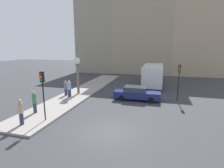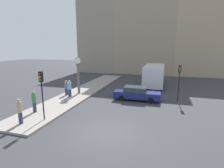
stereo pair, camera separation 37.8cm
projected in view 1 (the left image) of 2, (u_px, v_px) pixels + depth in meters
ground_plane at (107, 132)px, 11.35m from camera, size 120.00×120.00×0.00m
sidewalk_corner at (85, 90)px, 22.41m from camera, size 3.48×24.12×0.16m
building_row at (146, 33)px, 35.85m from camera, size 30.10×5.00×18.55m
sedan_car at (137, 93)px, 18.35m from camera, size 4.78×1.72×1.43m
bus_distant at (153, 74)px, 24.74m from camera, size 2.62×7.16×2.98m
traffic_light_near at (43, 86)px, 12.41m from camera, size 0.26×0.24×3.61m
traffic_light_far at (179, 75)px, 17.54m from camera, size 0.26×0.24×3.76m
street_clock at (78, 76)px, 20.02m from camera, size 0.79×0.37×4.21m
pedestrian_green_hoodie at (34, 102)px, 14.23m from camera, size 0.33×0.33×1.81m
pedestrian_grey_jacket at (66, 88)px, 19.55m from camera, size 0.39×0.39×1.67m
pedestrian_tan_coat at (21, 112)px, 12.01m from camera, size 0.32×0.32×1.82m
pedestrian_blue_stripe at (69, 89)px, 18.82m from camera, size 0.41×0.41×1.82m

